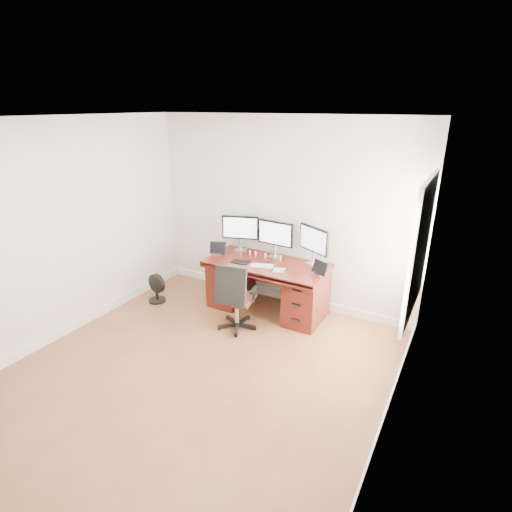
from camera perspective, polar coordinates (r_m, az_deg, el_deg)
The scene contains 19 objects.
ground at distance 4.61m, azimuth -9.48°, elevation -17.10°, with size 4.50×4.50×0.00m, color brown.
back_wall at distance 5.75m, azimuth 3.64°, elevation 6.07°, with size 4.00×0.10×2.70m, color white.
right_wall at distance 3.26m, azimuth 19.42°, elevation -7.08°, with size 0.10×4.50×2.70m.
desk at distance 5.72m, azimuth 1.61°, elevation -4.10°, with size 1.70×0.80×0.75m.
office_chair at distance 5.29m, azimuth -2.94°, elevation -7.42°, with size 0.58×0.58×0.94m.
floor_fan at distance 6.22m, azimuth -14.06°, elevation -4.52°, with size 0.31×0.26×0.44m.
monitor_left at distance 5.93m, azimuth -2.25°, elevation 3.91°, with size 0.53×0.21×0.53m.
monitor_center at distance 5.66m, azimuth 2.79°, elevation 3.08°, with size 0.55×0.15×0.53m.
monitor_right at distance 5.45m, azimuth 8.26°, elevation 2.15°, with size 0.50×0.29×0.53m.
tablet_left at distance 5.86m, azimuth -5.51°, elevation 1.03°, with size 0.25×0.15×0.19m.
tablet_right at distance 5.19m, azimuth 9.06°, elevation -1.84°, with size 0.25×0.17×0.19m.
keyboard at distance 5.43m, azimuth 0.91°, elevation -1.40°, with size 0.31×0.13×0.01m, color white.
trackpad at distance 5.30m, azimuth 3.31°, elevation -2.02°, with size 0.14×0.14×0.01m, color silver.
drawing_tablet at distance 5.57m, azimuth -2.22°, elevation -0.86°, with size 0.24×0.15×0.01m, color black.
phone at distance 5.52m, azimuth 1.91°, elevation -1.04°, with size 0.14×0.07×0.01m, color black.
figurine_purple at distance 5.82m, azimuth -0.85°, elevation 0.51°, with size 0.03×0.03×0.07m.
figurine_pink at distance 5.77m, azimuth -0.07°, elevation 0.36°, with size 0.03×0.03×0.07m.
figurine_blue at distance 5.70m, azimuth 1.35°, elevation 0.09°, with size 0.03×0.03×0.07m.
figurine_yellow at distance 5.60m, azimuth 3.53°, elevation -0.34°, with size 0.03×0.03×0.07m.
Camera 1 is at (2.37, -2.78, 2.81)m, focal length 28.00 mm.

